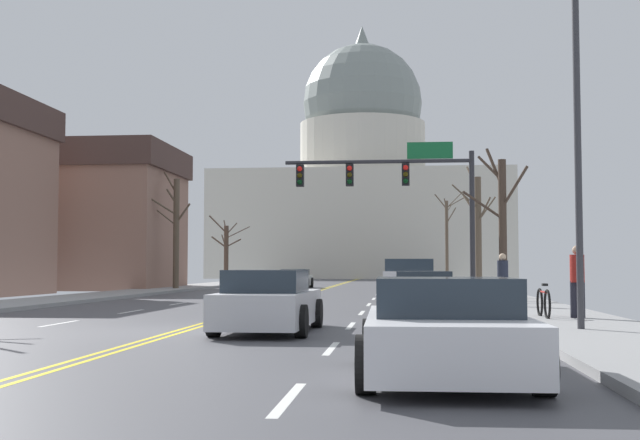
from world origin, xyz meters
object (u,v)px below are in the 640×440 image
(sedan_oncoming_00, at_px, (268,282))
(bicycle_parked, at_px, (543,303))
(sedan_near_01, at_px, (424,293))
(sedan_near_02, at_px, (269,303))
(street_lamp_right, at_px, (564,96))
(sedan_near_03, at_px, (445,331))
(pickup_truck_near_00, at_px, (409,283))
(sedan_oncoming_01, at_px, (295,279))
(signal_gantry, at_px, (402,185))
(pedestrian_00, at_px, (503,277))
(pedestrian_01, at_px, (577,278))

(sedan_oncoming_00, bearing_deg, bicycle_parked, -63.38)
(sedan_near_01, xyz_separation_m, sedan_near_02, (-3.42, -7.02, 0.02))
(street_lamp_right, xyz_separation_m, sedan_near_03, (-2.75, -6.40, -4.22))
(street_lamp_right, distance_m, bicycle_parked, 5.69)
(pickup_truck_near_00, height_order, sedan_oncoming_01, pickup_truck_near_00)
(bicycle_parked, bearing_deg, sedan_near_01, 127.87)
(signal_gantry, relative_size, sedan_near_03, 1.83)
(pickup_truck_near_00, bearing_deg, sedan_near_03, -89.32)
(signal_gantry, relative_size, pickup_truck_near_00, 1.47)
(sedan_near_01, relative_size, sedan_near_02, 1.00)
(sedan_near_01, bearing_deg, street_lamp_right, -70.24)
(sedan_oncoming_01, height_order, bicycle_parked, sedan_oncoming_01)
(pickup_truck_near_00, distance_m, pedestrian_00, 5.43)
(street_lamp_right, relative_size, sedan_oncoming_00, 1.82)
(street_lamp_right, relative_size, pedestrian_01, 4.57)
(signal_gantry, distance_m, sedan_oncoming_00, 10.27)
(sedan_near_02, bearing_deg, pedestrian_01, 24.76)
(street_lamp_right, bearing_deg, sedan_near_02, 177.27)
(pickup_truck_near_00, distance_m, sedan_oncoming_01, 21.29)
(sedan_near_02, height_order, sedan_near_03, sedan_near_02)
(sedan_oncoming_00, height_order, pedestrian_01, pedestrian_01)
(sedan_near_03, distance_m, sedan_oncoming_01, 41.14)
(pickup_truck_near_00, relative_size, bicycle_parked, 3.04)
(pedestrian_00, xyz_separation_m, bicycle_parked, (0.28, -5.67, -0.56))
(sedan_oncoming_00, distance_m, sedan_oncoming_01, 10.21)
(signal_gantry, distance_m, pedestrian_01, 14.91)
(sedan_near_02, bearing_deg, bicycle_parked, 28.96)
(sedan_near_01, bearing_deg, pedestrian_01, -46.94)
(pedestrian_00, relative_size, pedestrian_01, 0.94)
(pickup_truck_near_00, relative_size, pedestrian_00, 3.29)
(sedan_near_01, relative_size, pedestrian_01, 2.50)
(street_lamp_right, height_order, bicycle_parked, street_lamp_right)
(street_lamp_right, relative_size, sedan_oncoming_01, 1.68)
(sedan_near_01, height_order, sedan_oncoming_01, sedan_near_01)
(signal_gantry, distance_m, sedan_near_01, 10.89)
(signal_gantry, relative_size, pedestrian_01, 4.56)
(sedan_near_01, xyz_separation_m, bicycle_parked, (2.78, -3.58, -0.10))
(pedestrian_00, bearing_deg, sedan_oncoming_00, 124.14)
(sedan_oncoming_01, bearing_deg, pedestrian_00, -68.29)
(signal_gantry, height_order, pedestrian_00, signal_gantry)
(sedan_near_02, bearing_deg, sedan_near_01, 64.00)
(signal_gantry, relative_size, bicycle_parked, 4.47)
(sedan_near_01, bearing_deg, bicycle_parked, -52.13)
(signal_gantry, xyz_separation_m, sedan_near_03, (0.48, -23.75, -4.18))
(signal_gantry, distance_m, sedan_near_03, 24.12)
(pedestrian_00, bearing_deg, sedan_near_01, -140.29)
(signal_gantry, xyz_separation_m, sedan_oncoming_00, (-6.72, 6.54, -4.19))
(sedan_oncoming_01, height_order, pedestrian_01, pedestrian_01)
(signal_gantry, bearing_deg, sedan_near_01, -86.56)
(sedan_near_02, relative_size, bicycle_parked, 2.44)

